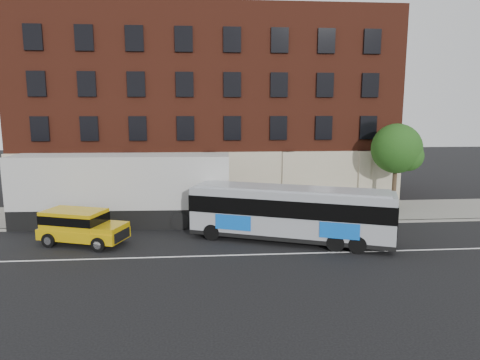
{
  "coord_description": "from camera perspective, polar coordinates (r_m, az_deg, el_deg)",
  "views": [
    {
      "loc": [
        -0.31,
        -20.32,
        7.39
      ],
      "look_at": [
        1.8,
        5.5,
        3.06
      ],
      "focal_mm": 31.98,
      "sensor_mm": 36.0,
      "label": 1
    }
  ],
  "objects": [
    {
      "name": "building",
      "position": [
        37.24,
        -4.27,
        9.76
      ],
      "size": [
        30.0,
        12.1,
        15.0
      ],
      "color": "#582214",
      "rests_on": "sidewalk"
    },
    {
      "name": "ground",
      "position": [
        21.62,
        -3.63,
        -10.51
      ],
      "size": [
        120.0,
        120.0,
        0.0
      ],
      "primitive_type": "plane",
      "color": "black",
      "rests_on": "ground"
    },
    {
      "name": "city_bus",
      "position": [
        24.07,
        6.72,
        -4.24
      ],
      "size": [
        11.34,
        6.31,
        3.08
      ],
      "color": "#999DA4",
      "rests_on": "ground"
    },
    {
      "name": "yellow_suv",
      "position": [
        25.21,
        -20.62,
        -5.61
      ],
      "size": [
        5.08,
        3.35,
        1.89
      ],
      "color": "gold",
      "rests_on": "ground"
    },
    {
      "name": "street_tree",
      "position": [
        33.0,
        20.21,
        3.72
      ],
      "size": [
        3.6,
        3.6,
        6.2
      ],
      "color": "#3C2B1E",
      "rests_on": "sidewalk"
    },
    {
      "name": "kerb",
      "position": [
        27.32,
        -3.88,
        -6.06
      ],
      "size": [
        60.0,
        0.25,
        0.15
      ],
      "primitive_type": "cube",
      "color": "gray",
      "rests_on": "ground"
    },
    {
      "name": "lane_line",
      "position": [
        22.09,
        -3.66,
        -10.05
      ],
      "size": [
        60.0,
        0.12,
        0.01
      ],
      "primitive_type": "cube",
      "color": "white",
      "rests_on": "ground"
    },
    {
      "name": "shipping_container",
      "position": [
        28.24,
        -15.41,
        -1.37
      ],
      "size": [
        13.65,
        3.33,
        4.52
      ],
      "color": "black",
      "rests_on": "ground"
    },
    {
      "name": "sign_pole",
      "position": [
        28.33,
        -21.4,
        -3.27
      ],
      "size": [
        0.3,
        0.2,
        2.5
      ],
      "color": "gray",
      "rests_on": "ground"
    },
    {
      "name": "sidewalk",
      "position": [
        30.22,
        -3.96,
        -4.54
      ],
      "size": [
        60.0,
        6.0,
        0.15
      ],
      "primitive_type": "cube",
      "color": "gray",
      "rests_on": "ground"
    }
  ]
}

